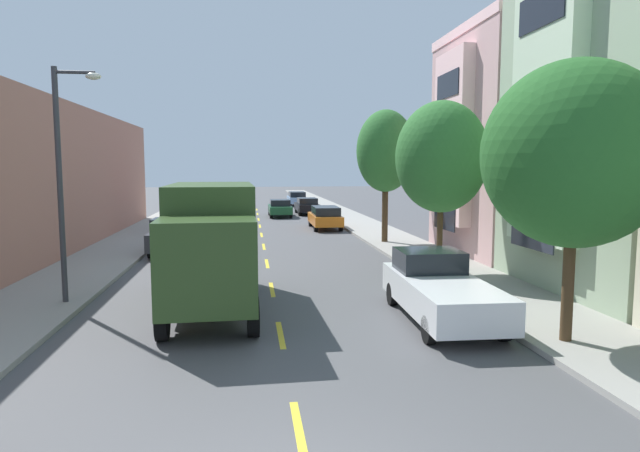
{
  "coord_description": "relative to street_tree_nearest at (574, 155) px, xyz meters",
  "views": [
    {
      "loc": [
        -0.72,
        -6.01,
        4.06
      ],
      "look_at": [
        2.75,
        20.74,
        1.17
      ],
      "focal_mm": 30.76,
      "sensor_mm": 36.0,
      "label": 1
    }
  ],
  "objects": [
    {
      "name": "street_tree_nearest",
      "position": [
        0.0,
        0.0,
        0.0
      ],
      "size": [
        4.02,
        4.02,
        6.27
      ],
      "color": "#47331E",
      "rests_on": "sidewalk_right"
    },
    {
      "name": "sidewalk_left",
      "position": [
        -13.5,
        22.69,
        -4.27
      ],
      "size": [
        3.2,
        120.0,
        0.14
      ],
      "primitive_type": "cube",
      "color": "#99968E",
      "rests_on": "ground_plane"
    },
    {
      "name": "street_lamp",
      "position": [
        -12.35,
        5.25,
        -0.29
      ],
      "size": [
        1.35,
        0.28,
        6.74
      ],
      "color": "#38383D",
      "rests_on": "sidewalk_left"
    },
    {
      "name": "parked_pickup_burgundy",
      "position": [
        -10.79,
        23.71,
        -3.51
      ],
      "size": [
        2.1,
        5.34,
        1.73
      ],
      "color": "maroon",
      "rests_on": "ground_plane"
    },
    {
      "name": "delivery_box_truck",
      "position": [
        -8.21,
        4.59,
        -2.35
      ],
      "size": [
        2.6,
        7.32,
        3.56
      ],
      "color": "#2D471E",
      "rests_on": "ground_plane"
    },
    {
      "name": "ground_plane",
      "position": [
        -6.4,
        24.69,
        -4.34
      ],
      "size": [
        160.0,
        160.0,
        0.0
      ],
      "primitive_type": "plane",
      "color": "#4C4C4F"
    },
    {
      "name": "parked_sedan_black",
      "position": [
        -2.12,
        35.93,
        -3.59
      ],
      "size": [
        1.87,
        4.53,
        1.43
      ],
      "color": "black",
      "rests_on": "ground_plane"
    },
    {
      "name": "townhouse_third_rose",
      "position": [
        8.77,
        12.66,
        0.63
      ],
      "size": [
        13.76,
        7.6,
        10.33
      ],
      "color": "#CC9E9E",
      "rests_on": "ground_plane"
    },
    {
      "name": "street_tree_second",
      "position": [
        0.0,
        8.42,
        0.1
      ],
      "size": [
        3.42,
        3.42,
        6.38
      ],
      "color": "#47331E",
      "rests_on": "sidewalk_right"
    },
    {
      "name": "parked_wagon_sky",
      "position": [
        -2.08,
        46.64,
        -3.53
      ],
      "size": [
        1.82,
        4.7,
        1.5
      ],
      "color": "#7A9EC6",
      "rests_on": "ground_plane"
    },
    {
      "name": "parked_pickup_white",
      "position": [
        -2.09,
        2.54,
        -3.51
      ],
      "size": [
        2.13,
        5.35,
        1.73
      ],
      "color": "silver",
      "rests_on": "ground_plane"
    },
    {
      "name": "street_tree_third",
      "position": [
        -0.0,
        16.84,
        0.55
      ],
      "size": [
        3.06,
        3.06,
        6.92
      ],
      "color": "#47331E",
      "rests_on": "sidewalk_right"
    },
    {
      "name": "parked_pickup_silver",
      "position": [
        -10.82,
        34.26,
        -3.51
      ],
      "size": [
        2.12,
        5.35,
        1.73
      ],
      "color": "#B2B5BA",
      "rests_on": "ground_plane"
    },
    {
      "name": "moving_forest_sedan",
      "position": [
        -4.6,
        33.78,
        -3.59
      ],
      "size": [
        1.8,
        4.5,
        1.43
      ],
      "color": "#194C28",
      "rests_on": "ground_plane"
    },
    {
      "name": "lane_centerline_dashes",
      "position": [
        -6.4,
        19.19,
        -4.33
      ],
      "size": [
        0.14,
        47.2,
        0.01
      ],
      "color": "yellow",
      "rests_on": "ground_plane"
    },
    {
      "name": "sidewalk_right",
      "position": [
        0.7,
        22.69,
        -4.27
      ],
      "size": [
        3.2,
        120.0,
        0.14
      ],
      "primitive_type": "cube",
      "color": "#99968E",
      "rests_on": "ground_plane"
    },
    {
      "name": "parked_pickup_charcoal",
      "position": [
        -10.61,
        15.31,
        -3.51
      ],
      "size": [
        2.07,
        5.33,
        1.73
      ],
      "color": "#333338",
      "rests_on": "ground_plane"
    },
    {
      "name": "parked_wagon_orange",
      "position": [
        -2.14,
        24.39,
        -3.53
      ],
      "size": [
        1.85,
        4.71,
        1.5
      ],
      "color": "orange",
      "rests_on": "ground_plane"
    }
  ]
}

